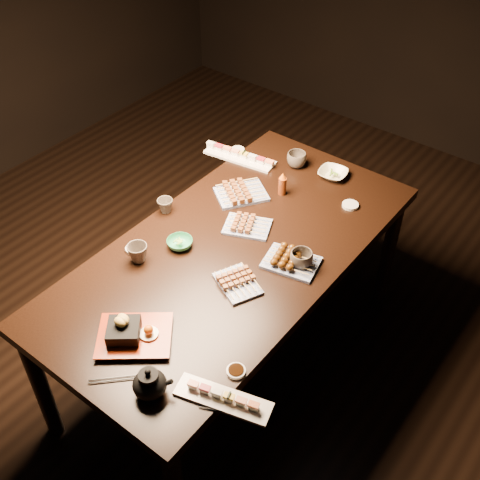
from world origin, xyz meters
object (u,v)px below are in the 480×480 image
object	(u,v)px
condiment_bottle	(282,183)
edamame_bowl_green	(180,243)
teacup_far_left	(165,206)
teacup_far_right	(297,160)
sushi_platter_far	(240,155)
edamame_bowl_cream	(333,174)
teapot	(149,382)
teacup_near_left	(138,253)
tempura_tray	(133,330)
yakitori_plate_right	(238,281)
dining_table	(234,307)
teacup_mid_right	(301,259)
yakitori_plate_left	(241,191)
yakitori_plate_center	(247,223)
sushi_platter_near	(223,396)

from	to	relation	value
condiment_bottle	edamame_bowl_green	bearing A→B (deg)	-102.83
teacup_far_left	teacup_far_right	bearing A→B (deg)	68.22
sushi_platter_far	edamame_bowl_cream	distance (m)	0.50
teacup_far_left	teapot	xyz separation A→B (m)	(0.64, -0.76, 0.03)
edamame_bowl_cream	condiment_bottle	world-z (taller)	condiment_bottle
teacup_near_left	teapot	world-z (taller)	teapot
edamame_bowl_cream	tempura_tray	xyz separation A→B (m)	(-0.04, -1.35, 0.03)
sushi_platter_far	teacup_far_left	size ratio (longest dim) A/B	5.23
yakitori_plate_right	teacup_near_left	xyz separation A→B (m)	(-0.42, -0.14, 0.02)
sushi_platter_far	teapot	bearing A→B (deg)	107.33
dining_table	condiment_bottle	distance (m)	0.64
teacup_mid_right	condiment_bottle	size ratio (longest dim) A/B	0.80
yakitori_plate_left	teacup_far_right	size ratio (longest dim) A/B	2.38
teacup_far_left	yakitori_plate_center	bearing A→B (deg)	20.51
yakitori_plate_left	condiment_bottle	bearing A→B (deg)	-12.85
condiment_bottle	teacup_far_left	bearing A→B (deg)	-128.01
teacup_near_left	teapot	xyz separation A→B (m)	(0.50, -0.45, 0.02)
yakitori_plate_right	condiment_bottle	world-z (taller)	condiment_bottle
yakitori_plate_left	edamame_bowl_cream	distance (m)	0.49
tempura_tray	condiment_bottle	distance (m)	1.08
dining_table	teapot	xyz separation A→B (m)	(0.23, -0.75, 0.43)
sushi_platter_near	edamame_bowl_cream	world-z (taller)	sushi_platter_near
teapot	condiment_bottle	size ratio (longest dim) A/B	1.17
edamame_bowl_cream	teapot	xyz separation A→B (m)	(0.17, -1.48, 0.04)
sushi_platter_near	teacup_far_right	xyz separation A→B (m)	(-0.58, 1.32, 0.02)
edamame_bowl_green	teacup_mid_right	xyz separation A→B (m)	(0.49, 0.22, 0.02)
condiment_bottle	sushi_platter_far	bearing A→B (deg)	161.81
sushi_platter_near	yakitori_plate_center	bearing A→B (deg)	106.23
sushi_platter_near	edamame_bowl_green	xyz separation A→B (m)	(-0.64, 0.49, -0.00)
edamame_bowl_cream	edamame_bowl_green	bearing A→B (deg)	-106.54
teacup_far_right	teacup_near_left	bearing A→B (deg)	-97.81
tempura_tray	teacup_near_left	size ratio (longest dim) A/B	3.09
yakitori_plate_right	edamame_bowl_cream	world-z (taller)	yakitori_plate_right
dining_table	teacup_mid_right	xyz separation A→B (m)	(0.29, 0.10, 0.41)
sushi_platter_near	sushi_platter_far	world-z (taller)	sushi_platter_far
dining_table	yakitori_plate_center	world-z (taller)	yakitori_plate_center
edamame_bowl_green	teacup_mid_right	world-z (taller)	teacup_mid_right
teacup_far_left	condiment_bottle	world-z (taller)	condiment_bottle
yakitori_plate_left	tempura_tray	bearing A→B (deg)	-132.04
sushi_platter_far	yakitori_plate_right	xyz separation A→B (m)	(0.56, -0.73, 0.00)
edamame_bowl_green	teacup_far_left	size ratio (longest dim) A/B	1.54
edamame_bowl_cream	yakitori_plate_right	bearing A→B (deg)	-84.28
edamame_bowl_green	yakitori_plate_right	bearing A→B (deg)	-5.13
edamame_bowl_green	teacup_far_right	xyz separation A→B (m)	(0.06, 0.83, 0.02)
yakitori_plate_right	teapot	xyz separation A→B (m)	(0.08, -0.59, 0.03)
teacup_near_left	teacup_far_right	xyz separation A→B (m)	(0.14, 1.00, -0.00)
teacup_far_left	teacup_mid_right	bearing A→B (deg)	6.56
edamame_bowl_green	teacup_far_right	size ratio (longest dim) A/B	1.14
condiment_bottle	tempura_tray	bearing A→B (deg)	-85.80
yakitori_plate_center	teacup_mid_right	bearing A→B (deg)	-33.54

